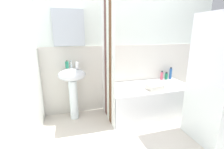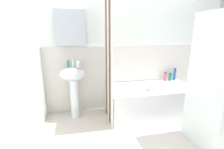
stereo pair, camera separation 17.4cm
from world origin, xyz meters
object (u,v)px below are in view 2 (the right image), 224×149
at_px(shampoo_bottle, 165,77).
at_px(sink, 74,82).
at_px(towel_folded, 156,88).
at_px(soap_dispenser, 69,64).
at_px(lotion_bottle, 175,75).
at_px(toothbrush_cup, 78,65).
at_px(bathtub, 150,100).
at_px(body_wash_bottle, 170,77).

bearing_deg(shampoo_bottle, sink, -176.32).
xyz_separation_m(sink, towel_folded, (1.30, -0.35, -0.08)).
bearing_deg(soap_dispenser, lotion_bottle, 1.06).
height_order(soap_dispenser, toothbrush_cup, soap_dispenser).
height_order(soap_dispenser, shampoo_bottle, soap_dispenser).
bearing_deg(toothbrush_cup, soap_dispenser, 152.38).
height_order(toothbrush_cup, towel_folded, toothbrush_cup).
height_order(toothbrush_cup, shampoo_bottle, toothbrush_cup).
height_order(bathtub, body_wash_bottle, body_wash_bottle).
distance_m(toothbrush_cup, bathtub, 1.39).
bearing_deg(bathtub, body_wash_bottle, 27.70).
xyz_separation_m(bathtub, lotion_bottle, (0.63, 0.28, 0.37)).
bearing_deg(soap_dispenser, sink, -49.04).
bearing_deg(body_wash_bottle, shampoo_bottle, -179.21).
height_order(sink, towel_folded, sink).
distance_m(soap_dispenser, shampoo_bottle, 1.83).
bearing_deg(bathtub, lotion_bottle, 24.01).
distance_m(lotion_bottle, towel_folded, 0.79).
bearing_deg(bathtub, towel_folded, -90.35).
xyz_separation_m(sink, lotion_bottle, (1.93, 0.11, -0.01)).
relative_size(soap_dispenser, bathtub, 0.09).
relative_size(sink, shampoo_bottle, 4.83).
relative_size(lotion_bottle, body_wash_bottle, 1.66).
xyz_separation_m(sink, shampoo_bottle, (1.73, 0.11, -0.04)).
bearing_deg(lotion_bottle, soap_dispenser, -178.94).
relative_size(bathtub, towel_folded, 6.09).
xyz_separation_m(bathtub, body_wash_bottle, (0.54, 0.28, 0.32)).
xyz_separation_m(toothbrush_cup, towel_folded, (1.21, -0.34, -0.37)).
bearing_deg(body_wash_bottle, lotion_bottle, -0.43).
bearing_deg(toothbrush_cup, sink, 175.93).
xyz_separation_m(sink, bathtub, (1.30, -0.17, -0.38)).
bearing_deg(sink, towel_folded, -15.10).
height_order(body_wash_bottle, towel_folded, body_wash_bottle).
bearing_deg(toothbrush_cup, body_wash_bottle, 3.91).
bearing_deg(soap_dispenser, body_wash_bottle, 1.14).
bearing_deg(sink, soap_dispenser, 130.96).
bearing_deg(toothbrush_cup, towel_folded, -15.90).
bearing_deg(sink, body_wash_bottle, 3.51).
xyz_separation_m(sink, body_wash_bottle, (1.84, 0.11, -0.06)).
bearing_deg(body_wash_bottle, sink, -176.49).
xyz_separation_m(soap_dispenser, towel_folded, (1.37, -0.43, -0.37)).
height_order(toothbrush_cup, bathtub, toothbrush_cup).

